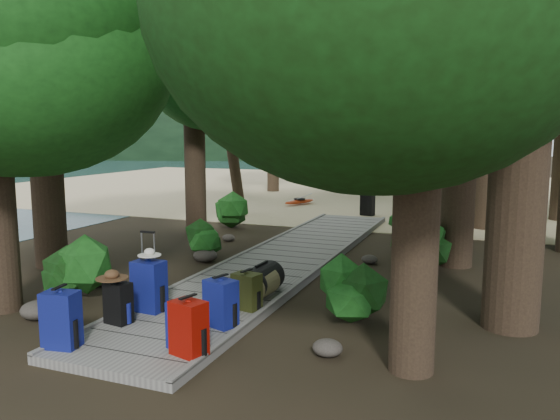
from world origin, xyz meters
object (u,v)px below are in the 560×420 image
at_px(backpack_left_c, 149,283).
at_px(sun_lounger, 471,204).
at_px(backpack_right_c, 221,300).
at_px(backpack_right_b, 183,323).
at_px(backpack_left_b, 118,301).
at_px(backpack_right_d, 247,289).
at_px(lone_suitcase_on_sand, 368,205).
at_px(kayak, 300,201).
at_px(backpack_left_a, 61,317).
at_px(duffel_right_khaki, 259,284).
at_px(duffel_right_black, 261,280).
at_px(suitcase_on_boardwalk, 149,283).
at_px(backpack_right_a, 189,325).

relative_size(backpack_left_c, sun_lounger, 0.48).
bearing_deg(backpack_left_c, backpack_right_c, -4.69).
relative_size(backpack_left_c, backpack_right_b, 1.30).
xyz_separation_m(backpack_left_b, backpack_right_d, (1.39, 1.21, -0.02)).
relative_size(lone_suitcase_on_sand, sun_lounger, 0.40).
bearing_deg(kayak, backpack_left_a, -59.34).
bearing_deg(backpack_right_c, lone_suitcase_on_sand, 110.51).
distance_m(backpack_left_b, kayak, 13.55).
bearing_deg(backpack_right_d, backpack_left_b, -127.90).
xyz_separation_m(backpack_right_b, duffel_right_khaki, (0.04, 2.21, -0.10)).
bearing_deg(duffel_right_black, backpack_left_a, -112.15).
height_order(backpack_right_d, kayak, backpack_right_d).
relative_size(backpack_right_c, suitcase_on_boardwalk, 1.03).
distance_m(backpack_right_b, duffel_right_black, 2.40).
distance_m(duffel_right_khaki, sun_lounger, 12.36).
height_order(backpack_left_b, kayak, backpack_left_b).
bearing_deg(backpack_right_a, backpack_left_b, 173.89).
bearing_deg(sun_lounger, lone_suitcase_on_sand, -135.60).
bearing_deg(backpack_right_b, suitcase_on_boardwalk, 148.18).
distance_m(backpack_left_a, duffel_right_black, 3.24).
xyz_separation_m(backpack_left_b, backpack_right_c, (1.37, 0.42, 0.04)).
relative_size(backpack_right_b, duffel_right_black, 0.83).
distance_m(backpack_left_a, backpack_right_d, 2.63).
bearing_deg(backpack_right_d, duffel_right_khaki, 105.71).
bearing_deg(duffel_right_black, duffel_right_khaki, -75.38).
relative_size(backpack_left_a, duffel_right_khaki, 1.17).
bearing_deg(sun_lounger, backpack_left_a, -95.80).
height_order(backpack_left_a, backpack_right_b, backpack_left_a).
relative_size(backpack_left_c, lone_suitcase_on_sand, 1.21).
relative_size(backpack_right_a, lone_suitcase_on_sand, 1.05).
xyz_separation_m(backpack_left_c, duffel_right_black, (1.22, 1.36, -0.17)).
bearing_deg(backpack_left_a, backpack_right_b, 10.80).
bearing_deg(suitcase_on_boardwalk, kayak, 87.19).
height_order(duffel_right_khaki, duffel_right_black, duffel_right_black).
height_order(backpack_left_a, duffel_right_khaki, backpack_left_a).
relative_size(backpack_right_a, kayak, 0.23).
relative_size(backpack_right_c, duffel_right_black, 0.92).
bearing_deg(sun_lounger, kayak, -166.04).
distance_m(backpack_right_d, sun_lounger, 12.90).
height_order(backpack_right_d, lone_suitcase_on_sand, backpack_right_d).
height_order(backpack_right_a, duffel_right_black, backpack_right_a).
distance_m(backpack_right_c, sun_lounger, 13.68).
height_order(backpack_right_a, suitcase_on_boardwalk, backpack_right_a).
distance_m(backpack_right_b, sun_lounger, 14.53).
xyz_separation_m(backpack_left_c, backpack_right_b, (1.21, -1.04, -0.10)).
height_order(backpack_right_c, duffel_right_black, backpack_right_c).
xyz_separation_m(backpack_left_a, suitcase_on_boardwalk, (0.02, 1.81, -0.04)).
height_order(lone_suitcase_on_sand, kayak, lone_suitcase_on_sand).
bearing_deg(backpack_right_d, backpack_right_b, -82.00).
xyz_separation_m(backpack_right_d, kayak, (-3.45, 12.18, -0.24)).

